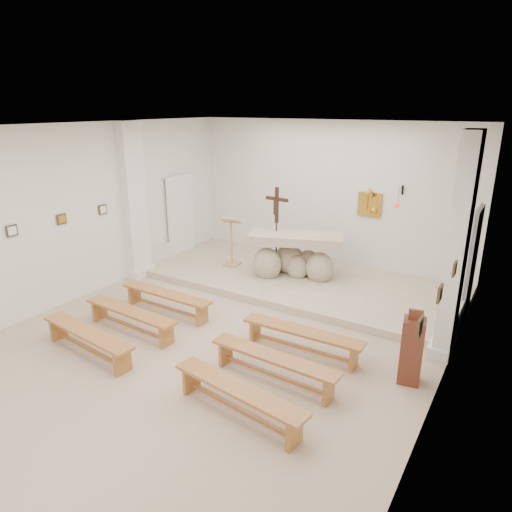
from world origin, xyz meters
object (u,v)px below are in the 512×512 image
Objects in this scene: donation_pedestal at (412,351)px; bench_left_front at (166,298)px; altar at (294,258)px; bench_left_third at (87,337)px; bench_right_front at (302,336)px; lectern at (231,241)px; bench_right_third at (238,395)px; crucifix_stand at (276,224)px; bench_right_second at (274,362)px; bench_left_second at (130,316)px.

donation_pedestal is 4.54m from bench_left_front.
altar is 4.77m from bench_left_third.
altar reaches higher than bench_left_front.
donation_pedestal is 1.68m from bench_right_front.
bench_left_third is (-2.88, -1.82, 0.00)m from bench_right_front.
bench_right_front is at bearing 0.85° from bench_left_front.
bench_right_front is at bearing 38.09° from bench_left_third.
lectern reaches higher than bench_right_third.
lectern is at bearing -162.14° from crucifix_stand.
bench_right_second is at bearing -86.75° from altar.
bench_left_front is (-0.82, -2.80, -0.96)m from crucifix_stand.
crucifix_stand is (1.10, 0.20, 0.53)m from lectern.
bench_left_third is (-0.82, -4.62, -0.96)m from crucifix_stand.
altar is 1.94× the size of donation_pedestal.
bench_left_front is 0.99× the size of bench_left_third.
bench_right_third is at bearing -140.49° from donation_pedestal.
bench_right_front is 3.02m from bench_left_second.
donation_pedestal is (3.22, -2.64, -0.06)m from altar.
altar is at bearing 115.29° from bench_right_second.
bench_right_third is at bearing -31.52° from bench_left_front.
bench_left_second is at bearing -89.15° from bench_left_front.
bench_left_third is (0.00, -1.82, 0.00)m from bench_left_front.
bench_left_second is 1.00× the size of bench_right_second.
lectern reaches higher than donation_pedestal.
bench_left_front is at bearing 171.56° from donation_pedestal.
lectern is 5.44m from bench_right_third.
bench_left_front is (0.28, -2.59, -0.43)m from lectern.
bench_right_third is (1.56, -4.58, -0.24)m from altar.
altar is 1.83× the size of lectern.
altar is at bearing 65.30° from bench_left_front.
altar reaches higher than bench_right_front.
donation_pedestal is 0.56× the size of bench_left_third.
donation_pedestal is 1.96m from bench_right_second.
donation_pedestal is (3.71, -2.68, -0.78)m from crucifix_stand.
crucifix_stand is at bearing 125.22° from bench_right_front.
donation_pedestal reaches higher than altar.
bench_left_third is at bearing -89.15° from bench_left_front.
bench_left_second and bench_right_second have the same top height.
bench_right_front is (1.56, -2.75, -0.24)m from altar.
bench_left_third is at bearing -125.84° from altar.
lectern reaches higher than bench_right_second.
altar is 3.06m from bench_left_front.
bench_right_third is at bearing -91.04° from bench_right_front.
bench_right_second is 0.99× the size of bench_right_third.
donation_pedestal is at bearing 3.07° from bench_right_front.
lectern is 0.59× the size of bench_right_third.
altar is 4.16m from donation_pedestal.
bench_right_front is 3.41m from bench_left_third.
crucifix_stand is 0.97× the size of bench_left_front.
bench_left_third and bench_right_third have the same top height.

